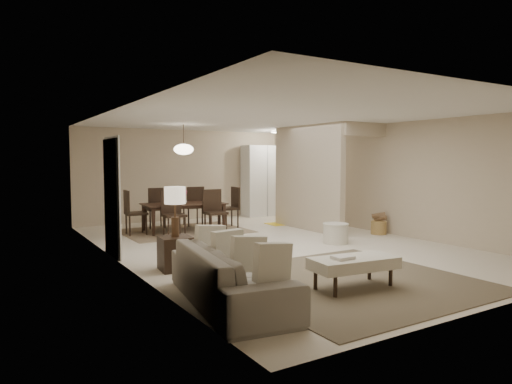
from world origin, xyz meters
TOP-DOWN VIEW (x-y plane):
  - floor at (0.00, 0.00)m, footprint 9.00×9.00m
  - ceiling at (0.00, 0.00)m, footprint 9.00×9.00m
  - back_wall at (0.00, 4.50)m, footprint 6.00×0.00m
  - left_wall at (-3.00, 0.00)m, footprint 0.00×9.00m
  - right_wall at (3.00, 0.00)m, footprint 0.00×9.00m
  - partition at (1.80, 1.25)m, footprint 0.15×2.50m
  - doorway at (-2.97, 0.60)m, footprint 0.04×0.90m
  - pantry_cabinet at (2.35, 4.15)m, footprint 1.20×0.55m
  - flush_light at (2.30, 3.20)m, footprint 0.44×0.44m
  - living_rug at (-0.58, -2.78)m, footprint 3.20×3.20m
  - sofa at (-2.45, -2.78)m, footprint 2.35×1.19m
  - ottoman_bench at (-0.78, -3.08)m, footprint 1.20×0.65m
  - side_table at (-2.40, -0.93)m, footprint 0.51×0.51m
  - table_lamp at (-2.40, -0.93)m, footprint 0.32×0.32m
  - round_pouf at (1.17, -0.50)m, footprint 0.51×0.51m
  - wicker_basket at (2.75, -0.15)m, footprint 0.41×0.41m
  - dining_rug at (-0.83, 2.54)m, footprint 2.80×2.10m
  - dining_table at (-0.83, 2.54)m, footprint 1.93×1.16m
  - dining_chairs at (-0.83, 2.54)m, footprint 2.72×2.04m
  - vase at (-0.83, 2.54)m, footprint 0.15×0.15m
  - yellow_mat at (1.93, 2.34)m, footprint 1.00×0.65m
  - pendant_light at (-0.83, 2.54)m, footprint 0.46×0.46m

SIDE VIEW (x-z plane):
  - floor at x=0.00m, z-range 0.00..0.00m
  - living_rug at x=-0.58m, z-range 0.00..0.01m
  - dining_rug at x=-0.83m, z-range 0.00..0.01m
  - yellow_mat at x=1.93m, z-range 0.00..0.01m
  - wicker_basket at x=2.75m, z-range 0.00..0.30m
  - round_pouf at x=1.17m, z-range 0.00..0.40m
  - side_table at x=-2.40m, z-range 0.00..0.51m
  - dining_table at x=-0.83m, z-range 0.00..0.66m
  - sofa at x=-2.45m, z-range 0.00..0.66m
  - ottoman_bench at x=-0.78m, z-range 0.12..0.54m
  - dining_chairs at x=-0.83m, z-range 0.00..1.01m
  - vase at x=-0.83m, z-range 0.66..0.79m
  - doorway at x=-2.97m, z-range 0.00..2.04m
  - pantry_cabinet at x=2.35m, z-range 0.00..2.10m
  - table_lamp at x=-2.40m, z-range 0.70..1.46m
  - back_wall at x=0.00m, z-range -1.75..4.25m
  - left_wall at x=-3.00m, z-range -3.25..5.75m
  - right_wall at x=3.00m, z-range -3.25..5.75m
  - partition at x=1.80m, z-range 0.00..2.50m
  - pendant_light at x=-0.83m, z-range 1.57..2.27m
  - flush_light at x=2.30m, z-range 2.44..2.48m
  - ceiling at x=0.00m, z-range 2.50..2.50m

